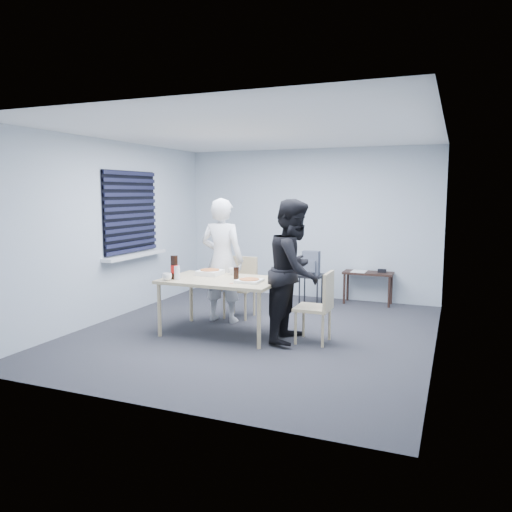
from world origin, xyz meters
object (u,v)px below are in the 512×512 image
at_px(side_table, 368,277).
at_px(backpack, 311,263).
at_px(soda_bottle, 174,268).
at_px(chair_right, 320,302).
at_px(stool, 311,281).
at_px(dining_table, 222,283).
at_px(person_white, 222,260).
at_px(mug_a, 167,277).
at_px(mug_b, 233,271).
at_px(person_black, 294,271).
at_px(chair_far, 242,282).

xyz_separation_m(side_table, backpack, (-0.84, -0.51, 0.25)).
bearing_deg(soda_bottle, chair_right, 9.66).
xyz_separation_m(stool, soda_bottle, (-1.20, -2.24, 0.47)).
height_order(dining_table, person_white, person_white).
bearing_deg(person_white, mug_a, 71.86).
height_order(side_table, mug_b, mug_b).
distance_m(dining_table, chair_right, 1.31).
bearing_deg(backpack, dining_table, -89.44).
height_order(person_white, mug_b, person_white).
xyz_separation_m(chair_right, person_white, (-1.58, 0.51, 0.37)).
xyz_separation_m(person_black, mug_b, (-0.97, 0.28, -0.11)).
bearing_deg(mug_b, dining_table, -89.31).
relative_size(person_white, stool, 3.38).
relative_size(side_table, soda_bottle, 2.62).
relative_size(side_table, mug_a, 6.59).
bearing_deg(backpack, person_white, -104.89).
relative_size(dining_table, person_white, 0.85).
bearing_deg(mug_b, person_black, -16.12).
height_order(dining_table, mug_b, mug_b).
bearing_deg(chair_right, side_table, 85.63).
distance_m(person_black, side_table, 2.51).
bearing_deg(person_black, backpack, 9.58).
bearing_deg(stool, side_table, 30.46).
xyz_separation_m(chair_far, person_white, (-0.14, -0.38, 0.37)).
distance_m(chair_far, mug_a, 1.44).
bearing_deg(person_black, chair_right, -89.84).
bearing_deg(person_white, side_table, -132.79).
bearing_deg(dining_table, stool, 72.18).
distance_m(person_white, side_table, 2.63).
xyz_separation_m(side_table, mug_b, (-1.49, -2.14, 0.32)).
height_order(stool, mug_b, mug_b).
distance_m(chair_far, person_black, 1.47).
bearing_deg(side_table, chair_far, -136.82).
height_order(mug_a, soda_bottle, soda_bottle).
distance_m(stool, mug_a, 2.70).
distance_m(person_black, backpack, 1.95).
height_order(person_black, soda_bottle, person_black).
distance_m(dining_table, soda_bottle, 0.65).
height_order(mug_a, mug_b, mug_a).
bearing_deg(soda_bottle, backpack, 61.59).
bearing_deg(person_white, stool, -123.15).
bearing_deg(side_table, mug_b, -124.86).
bearing_deg(stool, dining_table, -107.82).
bearing_deg(person_white, chair_far, -109.84).
xyz_separation_m(dining_table, person_white, (-0.28, 0.59, 0.21)).
xyz_separation_m(chair_right, side_table, (0.18, 2.42, -0.05)).
relative_size(dining_table, chair_right, 1.69).
bearing_deg(stool, chair_far, -127.25).
bearing_deg(dining_table, chair_far, 98.22).
xyz_separation_m(person_black, stool, (-0.32, 1.92, -0.47)).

